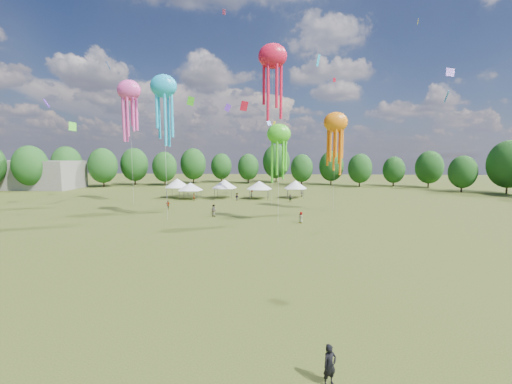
{
  "coord_description": "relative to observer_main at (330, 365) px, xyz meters",
  "views": [
    {
      "loc": [
        5.85,
        -15.71,
        9.48
      ],
      "look_at": [
        3.67,
        15.0,
        6.0
      ],
      "focal_mm": 22.62,
      "sensor_mm": 36.0,
      "label": 1
    }
  ],
  "objects": [
    {
      "name": "spectator_near",
      "position": [
        -12.27,
        36.43,
        0.08
      ],
      "size": [
        1.17,
        1.15,
        1.9
      ],
      "primitive_type": "imported",
      "rotation": [
        0.0,
        0.0,
        2.42
      ],
      "color": "gray",
      "rests_on": "ground"
    },
    {
      "name": "small_kites",
      "position": [
        -6.96,
        44.6,
        29.88
      ],
      "size": [
        78.98,
        64.0,
        44.19
      ],
      "color": "#1BB4ED",
      "rests_on": "ground"
    },
    {
      "name": "spectators_far",
      "position": [
        -5.67,
        53.13,
        -0.05
      ],
      "size": [
        25.78,
        30.58,
        1.86
      ],
      "color": "gray",
      "rests_on": "ground"
    },
    {
      "name": "treeline",
      "position": [
        -11.88,
        65.62,
        5.68
      ],
      "size": [
        201.57,
        95.24,
        13.43
      ],
      "color": "#38281C",
      "rests_on": "ground"
    },
    {
      "name": "observer_main",
      "position": [
        0.0,
        0.0,
        0.0
      ],
      "size": [
        0.76,
        0.68,
        1.74
      ],
      "primitive_type": "imported",
      "rotation": [
        0.0,
        0.0,
        0.52
      ],
      "color": "black",
      "rests_on": "ground"
    },
    {
      "name": "show_kites",
      "position": [
        -10.29,
        43.83,
        18.48
      ],
      "size": [
        42.02,
        19.08,
        29.71
      ],
      "color": "#1BB4ED",
      "rests_on": "ground"
    },
    {
      "name": "hangar",
      "position": [
        -80.01,
        75.1,
        3.13
      ],
      "size": [
        40.0,
        12.0,
        8.0
      ],
      "primitive_type": "cube",
      "color": "gray",
      "rests_on": "ground"
    },
    {
      "name": "ground",
      "position": [
        -8.01,
        3.1,
        -0.87
      ],
      "size": [
        300.0,
        300.0,
        0.0
      ],
      "primitive_type": "plane",
      "color": "#384416",
      "rests_on": "ground"
    },
    {
      "name": "festival_tents",
      "position": [
        -13.56,
        58.28,
        2.22
      ],
      "size": [
        31.91,
        8.57,
        4.38
      ],
      "color": "#47474C",
      "rests_on": "ground"
    }
  ]
}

